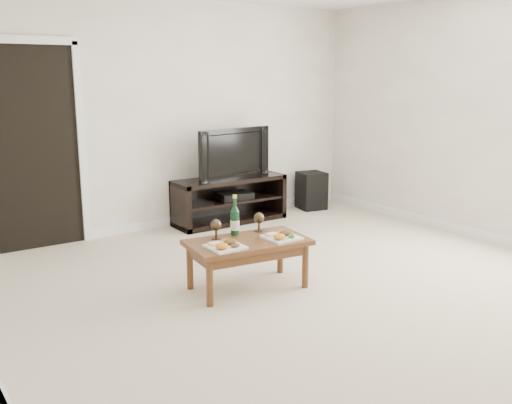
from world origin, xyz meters
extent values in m
plane|color=beige|center=(0.00, 0.00, 0.00)|extent=(5.50, 5.50, 0.00)
cube|color=white|center=(0.00, 2.77, 1.30)|extent=(5.00, 0.04, 2.60)
cube|color=black|center=(-1.55, 2.73, 1.02)|extent=(0.90, 0.02, 2.05)
cube|color=black|center=(0.62, 2.50, 0.28)|extent=(1.40, 0.45, 0.55)
imported|color=black|center=(0.62, 2.50, 0.85)|extent=(1.05, 0.28, 0.60)
cube|color=black|center=(0.68, 2.48, 0.33)|extent=(0.43, 0.35, 0.08)
cube|color=black|center=(1.90, 2.48, 0.25)|extent=(0.39, 0.39, 0.49)
cube|color=brown|center=(-0.42, 0.54, 0.21)|extent=(1.05, 0.66, 0.42)
cube|color=white|center=(-0.69, 0.46, 0.45)|extent=(0.27, 0.27, 0.07)
cube|color=white|center=(-0.17, 0.42, 0.45)|extent=(0.27, 0.27, 0.07)
cylinder|color=#0D321A|center=(-0.42, 0.74, 0.59)|extent=(0.07, 0.07, 0.35)
camera|label=1|loc=(-2.95, -3.23, 1.76)|focal=40.00mm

